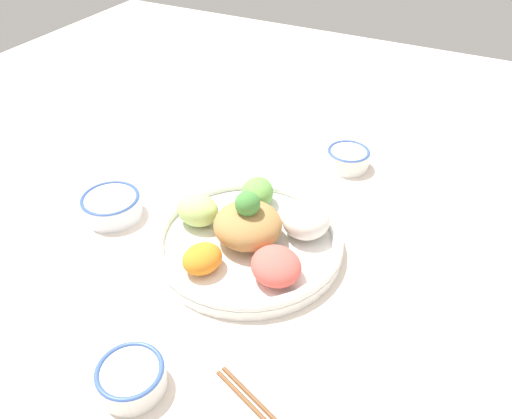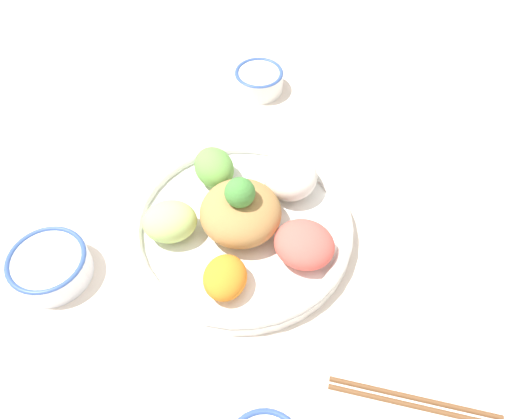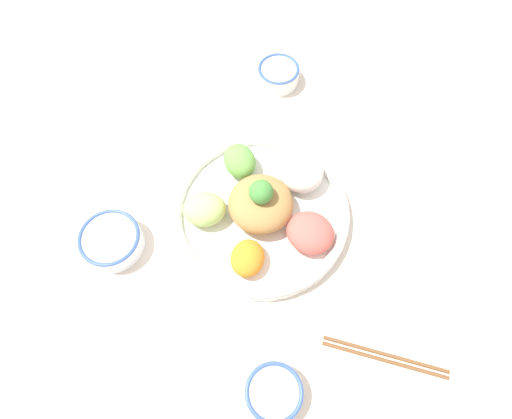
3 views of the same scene
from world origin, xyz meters
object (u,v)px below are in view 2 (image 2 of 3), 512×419
object	(u,v)px
salad_platter	(243,221)
rice_bowl_blue	(259,80)
chopsticks_pair_near	(415,401)
sauce_bowl_dark	(50,265)
serving_spoon_extra	(404,109)
serving_spoon_main	(172,141)

from	to	relation	value
salad_platter	rice_bowl_blue	world-z (taller)	salad_platter
chopsticks_pair_near	salad_platter	bearing A→B (deg)	143.18
sauce_bowl_dark	serving_spoon_extra	xyz separation A→B (m)	(-0.28, 0.62, -0.02)
salad_platter	serving_spoon_main	xyz separation A→B (m)	(-0.21, -0.11, -0.03)
chopsticks_pair_near	serving_spoon_extra	world-z (taller)	chopsticks_pair_near
rice_bowl_blue	sauce_bowl_dark	distance (m)	0.52
salad_platter	sauce_bowl_dark	bearing A→B (deg)	-82.32
sauce_bowl_dark	serving_spoon_extra	distance (m)	0.68
serving_spoon_main	rice_bowl_blue	bearing A→B (deg)	105.66
chopsticks_pair_near	serving_spoon_main	world-z (taller)	chopsticks_pair_near
serving_spoon_main	serving_spoon_extra	xyz separation A→B (m)	(-0.03, 0.44, 0.00)
chopsticks_pair_near	serving_spoon_main	xyz separation A→B (m)	(-0.50, -0.29, -0.00)
rice_bowl_blue	serving_spoon_extra	size ratio (longest dim) A/B	0.82
salad_platter	sauce_bowl_dark	size ratio (longest dim) A/B	3.00
salad_platter	sauce_bowl_dark	xyz separation A→B (m)	(0.04, -0.28, -0.01)
sauce_bowl_dark	serving_spoon_main	xyz separation A→B (m)	(-0.25, 0.18, -0.02)
sauce_bowl_dark	serving_spoon_extra	size ratio (longest dim) A/B	0.99
salad_platter	serving_spoon_extra	xyz separation A→B (m)	(-0.24, 0.33, -0.03)
serving_spoon_extra	chopsticks_pair_near	bearing A→B (deg)	-98.21
rice_bowl_blue	chopsticks_pair_near	distance (m)	0.63
rice_bowl_blue	sauce_bowl_dark	xyz separation A→B (m)	(0.37, -0.35, 0.00)
sauce_bowl_dark	salad_platter	bearing A→B (deg)	97.68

